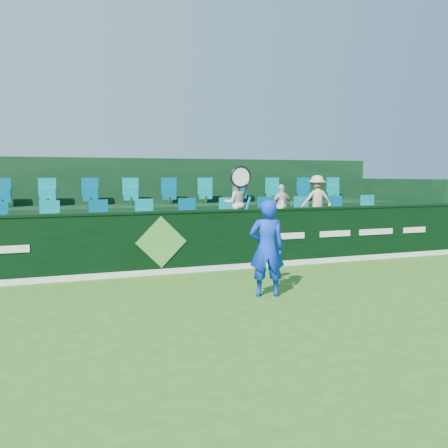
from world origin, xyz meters
name	(u,v)px	position (x,y,z in m)	size (l,w,h in m)	color
ground	(227,326)	(0.00, 0.00, 0.00)	(60.00, 60.00, 0.00)	#336618
sponsor_hoarding	(160,243)	(0.00, 4.00, 0.67)	(16.00, 0.25, 1.35)	black
stand_tier_front	(149,248)	(0.00, 5.10, 0.40)	(16.00, 2.00, 0.80)	black
stand_tier_back	(134,230)	(0.00, 7.00, 0.65)	(16.00, 1.80, 1.30)	black
stand_rear	(131,208)	(0.00, 7.44, 1.22)	(16.00, 4.10, 2.60)	black
seat_row_front	(145,217)	(0.00, 5.50, 1.10)	(13.50, 0.50, 0.60)	#038A91
seat_row_back	(131,194)	(0.00, 7.30, 1.60)	(13.50, 0.50, 0.60)	#038A91
tennis_player	(267,247)	(1.27, 1.40, 0.86)	(1.13, 0.57, 2.32)	#0C31D8
spectator_left	(235,203)	(2.19, 5.12, 1.42)	(0.60, 0.47, 1.23)	silver
spectator_middle	(282,205)	(3.48, 5.12, 1.34)	(0.63, 0.26, 1.08)	silver
spectator_right	(317,200)	(4.52, 5.12, 1.45)	(0.84, 0.49, 1.31)	beige
towel	(272,207)	(2.66, 4.00, 1.38)	(0.42, 0.27, 0.06)	white
drinks_bottle	(282,204)	(2.91, 4.00, 1.45)	(0.06, 0.06, 0.20)	white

